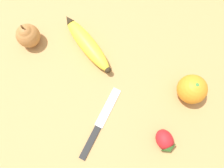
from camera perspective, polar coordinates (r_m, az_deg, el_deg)
ground_plane at (r=0.60m, az=-1.18°, el=1.85°), size 3.00×3.00×0.00m
banana at (r=0.62m, az=-6.49°, el=10.36°), size 0.07×0.21×0.04m
orange at (r=0.58m, az=20.16°, el=-1.27°), size 0.07×0.07×0.07m
pear at (r=0.65m, az=-21.14°, el=11.83°), size 0.06×0.06×0.08m
strawberry at (r=0.56m, az=13.76°, el=-14.35°), size 0.06×0.07×0.04m
paring_knife at (r=0.56m, az=-3.41°, el=-10.64°), size 0.19×0.09×0.01m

